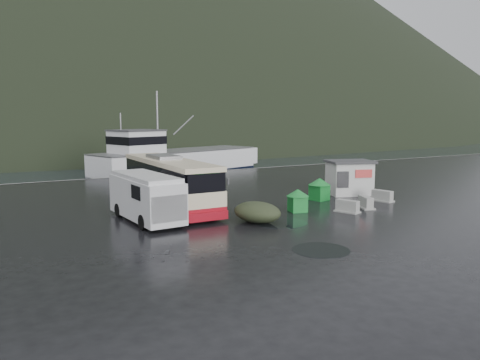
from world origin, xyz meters
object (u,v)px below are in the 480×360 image
waste_bin_left (297,212)px  jersey_barrier_a (347,212)px  fishing_trawler (178,166)px  dome_tent (257,222)px  coach_bus (170,206)px  white_van (147,221)px  ticket_kiosk (349,194)px  waste_bin_right (319,200)px  jersey_barrier_c (382,201)px  jersey_barrier_b (365,208)px

waste_bin_left → jersey_barrier_a: (2.50, -1.65, 0.00)m
jersey_barrier_a → fishing_trawler: 30.07m
dome_tent → jersey_barrier_a: dome_tent is taller
coach_bus → white_van: 4.20m
coach_bus → dome_tent: bearing=-68.4°
ticket_kiosk → waste_bin_right: bearing=-148.6°
white_van → waste_bin_right: size_ratio=4.09×
waste_bin_right → white_van: bearing=-178.5°
jersey_barrier_a → fishing_trawler: fishing_trawler is taller
coach_bus → waste_bin_left: coach_bus is taller
coach_bus → dome_tent: (2.50, -6.61, 0.00)m
waste_bin_left → dome_tent: 3.85m
jersey_barrier_a → waste_bin_right: bearing=73.9°
ticket_kiosk → waste_bin_left: bearing=-136.9°
jersey_barrier_a → waste_bin_left: bearing=146.5°
waste_bin_right → jersey_barrier_a: waste_bin_right is taller
jersey_barrier_c → jersey_barrier_a: bearing=-160.9°
coach_bus → waste_bin_right: coach_bus is taller
dome_tent → jersey_barrier_c: bearing=6.3°
ticket_kiosk → jersey_barrier_b: 5.23m
waste_bin_right → waste_bin_left: bearing=-146.4°
jersey_barrier_b → jersey_barrier_c: size_ratio=0.98×
waste_bin_left → jersey_barrier_b: 4.56m
waste_bin_left → coach_bus: bearing=138.9°
dome_tent → jersey_barrier_c: 10.81m
jersey_barrier_a → jersey_barrier_b: (1.89, 0.40, 0.00)m
jersey_barrier_c → coach_bus: bearing=157.7°
dome_tent → jersey_barrier_a: 6.16m
coach_bus → waste_bin_right: bearing=-15.7°
waste_bin_left → waste_bin_right: size_ratio=0.90×
jersey_barrier_a → jersey_barrier_c: 4.87m
dome_tent → fishing_trawler: size_ratio=0.12×
jersey_barrier_b → waste_bin_left: bearing=164.0°
coach_bus → jersey_barrier_a: 11.14m
waste_bin_right → jersey_barrier_c: bearing=-36.1°
waste_bin_right → jersey_barrier_c: size_ratio=1.02×
white_van → jersey_barrier_c: bearing=-11.4°
dome_tent → jersey_barrier_a: size_ratio=1.94×
jersey_barrier_c → fishing_trawler: size_ratio=0.06×
white_van → fishing_trawler: size_ratio=0.25×
jersey_barrier_a → jersey_barrier_b: same height
dome_tent → fishing_trawler: bearing=75.9°
jersey_barrier_c → white_van: bearing=172.2°
waste_bin_left → jersey_barrier_c: (7.10, -0.06, 0.00)m
white_van → jersey_barrier_b: bearing=-18.0°
white_van → fishing_trawler: fishing_trawler is taller
waste_bin_right → fishing_trawler: 25.95m
white_van → jersey_barrier_c: white_van is taller
ticket_kiosk → white_van: bearing=-157.2°
jersey_barrier_b → jersey_barrier_c: (2.72, 1.20, 0.00)m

